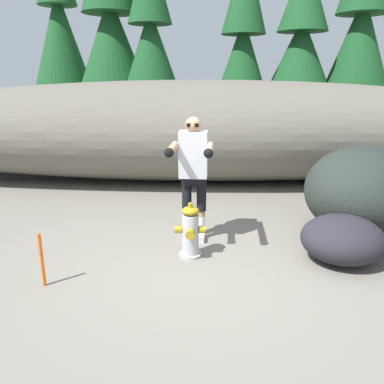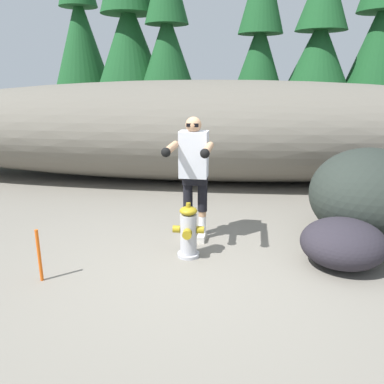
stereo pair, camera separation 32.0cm
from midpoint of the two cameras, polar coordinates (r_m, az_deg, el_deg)
ground_plane at (r=4.68m, az=2.57°, el=-11.21°), size 56.00×56.00×0.04m
dirt_embankment at (r=8.50m, az=4.02°, el=9.01°), size 16.04×3.20×2.12m
fire_hydrant at (r=4.80m, az=1.38°, el=-5.98°), size 0.39×0.33×0.70m
utility_worker at (r=5.02m, az=2.12°, el=3.95°), size 0.57×1.00×1.69m
boulder_mid at (r=5.88m, az=25.91°, el=-0.27°), size 2.20×2.25×1.25m
boulder_small at (r=4.98m, az=23.09°, el=-6.94°), size 1.20×1.16×0.57m
pine_tree_far_left at (r=14.21m, az=-15.56°, el=22.97°), size 1.90×1.90×6.96m
pine_tree_left at (r=12.53m, az=-8.49°, el=22.39°), size 2.51×2.51×6.70m
pine_tree_center at (r=11.66m, az=-2.85°, el=21.58°), size 1.88×1.88×5.77m
pine_tree_right at (r=11.61m, az=10.74°, el=19.95°), size 1.91×1.91×5.61m
pine_tree_far_right at (r=11.96m, az=19.05°, el=19.87°), size 2.17×2.17×5.37m
pine_tree_ridge_end at (r=12.45m, az=26.95°, el=20.45°), size 2.26×2.26×6.52m
survey_stake at (r=4.50m, az=-19.67°, el=-8.82°), size 0.04×0.04×0.60m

